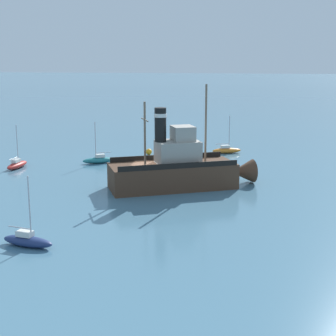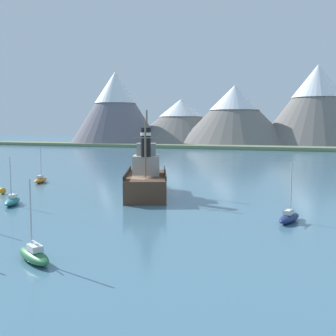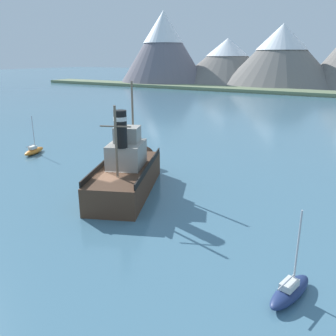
{
  "view_description": "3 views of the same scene",
  "coord_description": "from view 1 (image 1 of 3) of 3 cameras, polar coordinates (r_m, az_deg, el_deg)",
  "views": [
    {
      "loc": [
        47.51,
        9.02,
        12.7
      ],
      "look_at": [
        0.46,
        2.21,
        2.11
      ],
      "focal_mm": 55.0,
      "sensor_mm": 36.0,
      "label": 1
    },
    {
      "loc": [
        20.15,
        -40.68,
        7.97
      ],
      "look_at": [
        1.98,
        3.86,
        3.17
      ],
      "focal_mm": 45.0,
      "sensor_mm": 36.0,
      "label": 2
    },
    {
      "loc": [
        19.28,
        -21.82,
        12.13
      ],
      "look_at": [
        2.06,
        6.34,
        1.72
      ],
      "focal_mm": 38.0,
      "sensor_mm": 36.0,
      "label": 3
    }
  ],
  "objects": [
    {
      "name": "sailboat_orange",
      "position": [
        67.5,
        6.5,
        2.0
      ],
      "size": [
        2.23,
        3.95,
        4.9
      ],
      "color": "orange",
      "rests_on": "ground"
    },
    {
      "name": "old_tugboat",
      "position": [
        49.5,
        1.2,
        -0.13
      ],
      "size": [
        8.85,
        14.55,
        9.9
      ],
      "color": "#4C3323",
      "rests_on": "ground"
    },
    {
      "name": "sailboat_navy",
      "position": [
        36.19,
        -15.3,
        -7.73
      ],
      "size": [
        1.89,
        3.95,
        4.9
      ],
      "color": "navy",
      "rests_on": "ground"
    },
    {
      "name": "mooring_buoy",
      "position": [
        66.1,
        -2.14,
        1.81
      ],
      "size": [
        0.78,
        0.78,
        0.78
      ],
      "primitive_type": "sphere",
      "color": "orange",
      "rests_on": "ground"
    },
    {
      "name": "ground_plane",
      "position": [
        50.0,
        -2.44,
        -2.17
      ],
      "size": [
        600.0,
        600.0,
        0.0
      ],
      "primitive_type": "plane",
      "color": "#477289"
    },
    {
      "name": "sailboat_red",
      "position": [
        60.76,
        -16.39,
        0.38
      ],
      "size": [
        3.9,
        1.52,
        4.9
      ],
      "color": "#B22823",
      "rests_on": "ground"
    },
    {
      "name": "sailboat_teal",
      "position": [
        61.49,
        -7.7,
        0.93
      ],
      "size": [
        2.69,
        3.89,
        4.9
      ],
      "color": "#23757A",
      "rests_on": "ground"
    }
  ]
}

